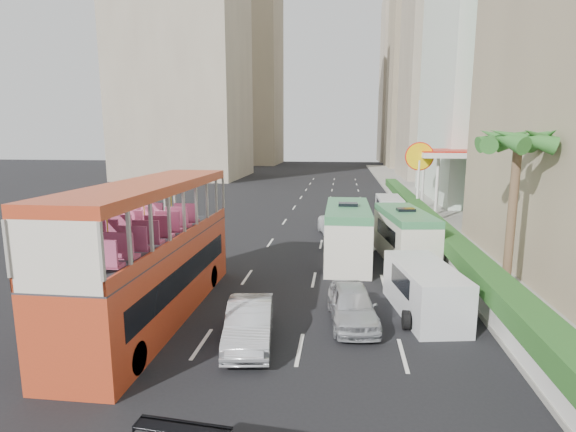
# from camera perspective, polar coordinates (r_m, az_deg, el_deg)

# --- Properties ---
(ground_plane) EXTENTS (200.00, 200.00, 0.00)m
(ground_plane) POSITION_cam_1_polar(r_m,az_deg,el_deg) (16.60, 3.58, -13.54)
(ground_plane) COLOR black
(ground_plane) RESTS_ON ground
(double_decker_bus) EXTENTS (2.50, 11.00, 5.06)m
(double_decker_bus) POSITION_cam_1_polar(r_m,az_deg,el_deg) (17.15, -16.82, -4.24)
(double_decker_bus) COLOR #BC3C1D
(double_decker_bus) RESTS_ON ground
(car_silver_lane_a) EXTENTS (1.95, 4.25, 1.35)m
(car_silver_lane_a) POSITION_cam_1_polar(r_m,az_deg,el_deg) (15.32, -4.89, -15.69)
(car_silver_lane_a) COLOR silver
(car_silver_lane_a) RESTS_ON ground
(car_silver_lane_b) EXTENTS (2.04, 4.15, 1.36)m
(car_silver_lane_b) POSITION_cam_1_polar(r_m,az_deg,el_deg) (16.84, 8.10, -13.27)
(car_silver_lane_b) COLOR silver
(car_silver_lane_b) RESTS_ON ground
(van_asset) EXTENTS (3.33, 5.59, 1.46)m
(van_asset) POSITION_cam_1_polar(r_m,az_deg,el_deg) (30.12, 6.59, -2.66)
(van_asset) COLOR silver
(van_asset) RESTS_ON ground
(minibus_near) EXTENTS (2.28, 6.77, 3.00)m
(minibus_near) POSITION_cam_1_polar(r_m,az_deg,el_deg) (24.21, 7.55, -2.23)
(minibus_near) COLOR silver
(minibus_near) RESTS_ON ground
(minibus_far) EXTENTS (2.85, 6.33, 2.71)m
(minibus_far) POSITION_cam_1_polar(r_m,az_deg,el_deg) (24.91, 14.58, -2.46)
(minibus_far) COLOR silver
(minibus_far) RESTS_ON ground
(panel_van_near) EXTENTS (2.64, 4.94, 1.88)m
(panel_van_near) POSITION_cam_1_polar(r_m,az_deg,el_deg) (17.88, 16.92, -8.98)
(panel_van_near) COLOR silver
(panel_van_near) RESTS_ON ground
(panel_van_far) EXTENTS (1.87, 4.58, 1.83)m
(panel_van_far) POSITION_cam_1_polar(r_m,az_deg,el_deg) (36.77, 12.72, 0.95)
(panel_van_far) COLOR silver
(panel_van_far) RESTS_ON ground
(sidewalk) EXTENTS (6.00, 120.00, 0.18)m
(sidewalk) POSITION_cam_1_polar(r_m,az_deg,el_deg) (41.52, 18.18, 0.58)
(sidewalk) COLOR #99968C
(sidewalk) RESTS_ON ground
(kerb_wall) EXTENTS (0.30, 44.00, 1.00)m
(kerb_wall) POSITION_cam_1_polar(r_m,az_deg,el_deg) (30.26, 17.01, -1.66)
(kerb_wall) COLOR silver
(kerb_wall) RESTS_ON sidewalk
(hedge) EXTENTS (1.10, 44.00, 0.70)m
(hedge) POSITION_cam_1_polar(r_m,az_deg,el_deg) (30.11, 17.09, -0.08)
(hedge) COLOR #2D6626
(hedge) RESTS_ON kerb_wall
(palm_tree) EXTENTS (0.36, 0.36, 6.40)m
(palm_tree) POSITION_cam_1_polar(r_m,az_deg,el_deg) (20.67, 26.53, -0.06)
(palm_tree) COLOR brown
(palm_tree) RESTS_ON sidewalk
(shell_station) EXTENTS (6.50, 8.00, 5.50)m
(shell_station) POSITION_cam_1_polar(r_m,az_deg,el_deg) (39.45, 20.37, 3.87)
(shell_station) COLOR silver
(shell_station) RESTS_ON ground
(tower_mid) EXTENTS (16.00, 16.00, 50.00)m
(tower_mid) POSITION_cam_1_polar(r_m,az_deg,el_deg) (77.36, 21.34, 23.28)
(tower_mid) COLOR #B1A38C
(tower_mid) RESTS_ON ground
(tower_far_a) EXTENTS (14.00, 14.00, 44.00)m
(tower_far_a) POSITION_cam_1_polar(r_m,az_deg,el_deg) (99.69, 17.09, 18.65)
(tower_far_a) COLOR tan
(tower_far_a) RESTS_ON ground
(tower_far_b) EXTENTS (14.00, 14.00, 40.00)m
(tower_far_b) POSITION_cam_1_polar(r_m,az_deg,el_deg) (121.00, 15.17, 16.22)
(tower_far_b) COLOR #B1A38C
(tower_far_b) RESTS_ON ground
(tower_left_a) EXTENTS (18.00, 18.00, 52.00)m
(tower_left_a) POSITION_cam_1_polar(r_m,az_deg,el_deg) (76.90, -13.39, 24.53)
(tower_left_a) COLOR #B1A38C
(tower_left_a) RESTS_ON ground
(tower_left_b) EXTENTS (16.00, 16.00, 46.00)m
(tower_left_b) POSITION_cam_1_polar(r_m,az_deg,el_deg) (108.85, -5.57, 18.82)
(tower_left_b) COLOR tan
(tower_left_b) RESTS_ON ground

